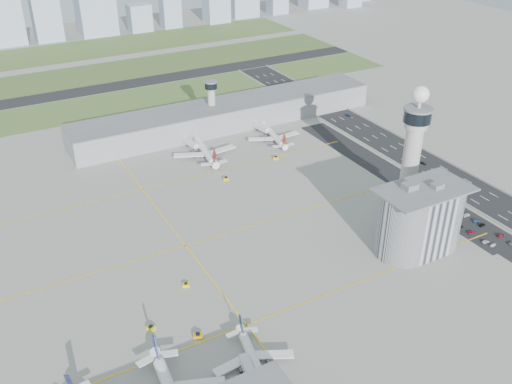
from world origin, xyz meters
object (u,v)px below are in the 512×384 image
tug_2 (151,328)px  car_lot_11 (456,209)px  car_lot_5 (437,212)px  tug_4 (226,178)px  car_lot_8 (482,225)px  tug_1 (198,335)px  airplane_far_a (204,146)px  airplane_near_c (254,357)px  car_lot_2 (471,232)px  car_lot_3 (460,227)px  car_hw_2 (348,116)px  car_lot_10 (466,215)px  jet_bridge_far_1 (254,126)px  car_hw_1 (423,163)px  secondary_tower (211,100)px  car_lot_6 (512,243)px  control_tower (413,145)px  car_lot_4 (445,218)px  car_lot_9 (476,221)px  car_lot_0 (493,245)px  car_lot_7 (501,235)px  admin_building (420,219)px  car_hw_4 (290,94)px  airplane_far_b (274,132)px  tug_5 (276,158)px  jet_bridge_far_0 (184,141)px

tug_2 → car_lot_11: size_ratio=0.74×
tug_2 → car_lot_5: size_ratio=0.91×
tug_4 → car_lot_8: size_ratio=0.86×
tug_1 → car_lot_11: bearing=122.0°
airplane_far_a → airplane_near_c: bearing=169.2°
car_lot_2 → car_lot_3: car_lot_3 is taller
car_hw_2 → airplane_far_a: bearing=-174.7°
car_lot_10 → car_lot_11: car_lot_10 is taller
jet_bridge_far_1 → car_hw_1: 111.57m
secondary_tower → car_lot_10: size_ratio=7.03×
jet_bridge_far_1 → tug_2: bearing=-50.3°
car_lot_6 → car_lot_10: 27.86m
control_tower → car_lot_3: 45.65m
car_lot_3 → car_lot_10: size_ratio=0.87×
car_lot_8 → car_lot_5: bearing=19.1°
car_lot_2 → car_lot_8: 9.56m
car_lot_4 → car_lot_8: size_ratio=0.97×
car_lot_9 → control_tower: bearing=41.8°
car_lot_10 → car_hw_2: car_hw_2 is taller
jet_bridge_far_1 → car_lot_0: 173.65m
car_lot_7 → car_lot_10: size_ratio=0.92×
admin_building → tug_2: size_ratio=13.28×
car_hw_4 → airplane_far_b: bearing=-119.2°
jet_bridge_far_1 → car_lot_4: size_ratio=3.78×
tug_5 → car_lot_7: 132.49m
jet_bridge_far_0 → tug_2: 164.61m
car_lot_7 → car_hw_4: (15.37, 213.05, -0.02)m
airplane_far_a → car_lot_8: 161.21m
car_hw_4 → car_lot_6: bearing=-84.3°
car_lot_2 → tug_4: bearing=45.6°
tug_1 → car_lot_4: (140.83, 16.41, -0.38)m
airplane_far_a → tug_2: airplane_far_a is taller
car_lot_7 → car_hw_1: bearing=-13.4°
car_lot_8 → car_lot_10: 10.25m
airplane_far_b → car_lot_3: (26.70, -132.26, -5.10)m
car_lot_2 → car_lot_9: size_ratio=1.09×
car_lot_10 → car_lot_11: size_ratio=1.07×
secondary_tower → jet_bridge_far_0: 36.91m
tug_2 → car_lot_3: bearing=144.6°
car_hw_4 → car_lot_4: bearing=-88.2°
car_lot_6 → car_lot_2: bearing=22.8°
car_lot_2 → car_lot_10: bearing=-29.2°
control_tower → airplane_far_b: (-16.68, 104.07, -29.37)m
control_tower → car_lot_10: size_ratio=14.22×
tug_1 → jet_bridge_far_1: bearing=169.7°
tug_5 → car_lot_11: tug_5 is taller
car_lot_3 → car_hw_1: bearing=-31.6°
control_tower → jet_bridge_far_1: (-20.00, 124.00, -32.19)m
airplane_near_c → tug_2: size_ratio=11.06×
car_lot_4 → car_hw_1: car_lot_4 is taller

